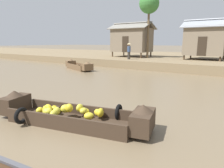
% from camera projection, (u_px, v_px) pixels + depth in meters
% --- Properties ---
extents(ground_plane, '(300.00, 300.00, 0.00)m').
position_uv_depth(ground_plane, '(156.00, 90.00, 10.74)').
color(ground_plane, '#726047').
extents(riverbank_strip, '(160.00, 20.00, 0.79)m').
position_uv_depth(riverbank_strip, '(208.00, 60.00, 24.15)').
color(riverbank_strip, '#7F6B4C').
rests_on(riverbank_strip, ground).
extents(banana_boat, '(5.17, 2.48, 0.87)m').
position_uv_depth(banana_boat, '(70.00, 114.00, 6.28)').
color(banana_boat, '#3D2D21').
rests_on(banana_boat, ground).
extents(cargo_boat_upstream, '(4.26, 2.38, 0.89)m').
position_uv_depth(cargo_boat_upstream, '(78.00, 66.00, 18.85)').
color(cargo_boat_upstream, brown).
rests_on(cargo_boat_upstream, ground).
extents(stilt_house_left, '(4.94, 3.60, 4.04)m').
position_uv_depth(stilt_house_left, '(132.00, 39.00, 24.09)').
color(stilt_house_left, '#4C3826').
rests_on(stilt_house_left, riverbank_strip).
extents(stilt_house_mid_left, '(4.34, 3.67, 3.98)m').
position_uv_depth(stilt_house_mid_left, '(206.00, 40.00, 20.06)').
color(stilt_house_mid_left, '#4C3826').
rests_on(stilt_house_mid_left, riverbank_strip).
extents(palm_tree_near, '(2.14, 2.14, 6.87)m').
position_uv_depth(palm_tree_near, '(149.00, 4.00, 21.43)').
color(palm_tree_near, brown).
rests_on(palm_tree_near, riverbank_strip).
extents(vendor_person, '(0.44, 0.44, 1.66)m').
position_uv_depth(vendor_person, '(129.00, 50.00, 20.61)').
color(vendor_person, '#332D28').
rests_on(vendor_person, riverbank_strip).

